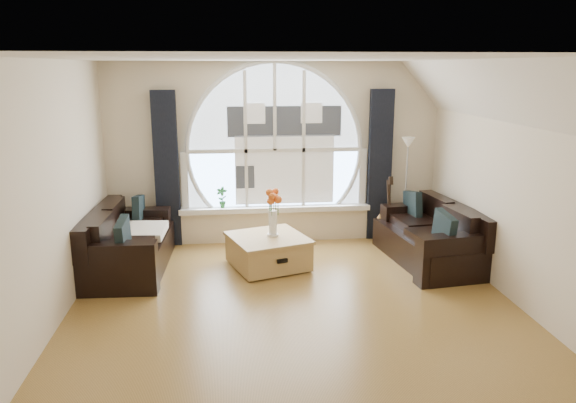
% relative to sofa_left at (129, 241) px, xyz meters
% --- Properties ---
extents(ground, '(5.00, 5.50, 0.01)m').
position_rel_sofa_left_xyz_m(ground, '(2.02, -1.60, -0.40)').
color(ground, brown).
rests_on(ground, ground).
extents(ceiling, '(5.00, 5.50, 0.01)m').
position_rel_sofa_left_xyz_m(ceiling, '(2.02, -1.60, 2.30)').
color(ceiling, silver).
rests_on(ceiling, ground).
extents(wall_back, '(5.00, 0.01, 2.70)m').
position_rel_sofa_left_xyz_m(wall_back, '(2.02, 1.15, 0.95)').
color(wall_back, beige).
rests_on(wall_back, ground).
extents(wall_front, '(5.00, 0.01, 2.70)m').
position_rel_sofa_left_xyz_m(wall_front, '(2.02, -4.35, 0.95)').
color(wall_front, beige).
rests_on(wall_front, ground).
extents(wall_left, '(0.01, 5.50, 2.70)m').
position_rel_sofa_left_xyz_m(wall_left, '(-0.48, -1.60, 0.95)').
color(wall_left, beige).
rests_on(wall_left, ground).
extents(wall_right, '(0.01, 5.50, 2.70)m').
position_rel_sofa_left_xyz_m(wall_right, '(4.52, -1.60, 0.95)').
color(wall_right, beige).
rests_on(wall_right, ground).
extents(attic_slope, '(0.92, 5.50, 0.72)m').
position_rel_sofa_left_xyz_m(attic_slope, '(4.22, -1.60, 1.95)').
color(attic_slope, silver).
rests_on(attic_slope, ground).
extents(arched_window, '(2.60, 0.06, 2.15)m').
position_rel_sofa_left_xyz_m(arched_window, '(2.02, 1.12, 1.23)').
color(arched_window, silver).
rests_on(arched_window, wall_back).
extents(window_sill, '(2.90, 0.22, 0.08)m').
position_rel_sofa_left_xyz_m(window_sill, '(2.02, 1.05, 0.11)').
color(window_sill, white).
rests_on(window_sill, wall_back).
extents(window_frame, '(2.76, 0.08, 2.15)m').
position_rel_sofa_left_xyz_m(window_frame, '(2.02, 1.09, 1.23)').
color(window_frame, white).
rests_on(window_frame, wall_back).
extents(neighbor_house, '(1.70, 0.02, 1.50)m').
position_rel_sofa_left_xyz_m(neighbor_house, '(2.17, 1.10, 1.10)').
color(neighbor_house, silver).
rests_on(neighbor_house, wall_back).
extents(curtain_left, '(0.35, 0.12, 2.30)m').
position_rel_sofa_left_xyz_m(curtain_left, '(0.42, 1.03, 0.75)').
color(curtain_left, black).
rests_on(curtain_left, ground).
extents(curtain_right, '(0.35, 0.12, 2.30)m').
position_rel_sofa_left_xyz_m(curtain_right, '(3.62, 1.03, 0.75)').
color(curtain_right, black).
rests_on(curtain_right, ground).
extents(sofa_left, '(0.99, 1.87, 0.82)m').
position_rel_sofa_left_xyz_m(sofa_left, '(0.00, 0.00, 0.00)').
color(sofa_left, black).
rests_on(sofa_left, ground).
extents(sofa_right, '(1.13, 1.92, 0.81)m').
position_rel_sofa_left_xyz_m(sofa_right, '(4.04, -0.12, 0.00)').
color(sofa_right, black).
rests_on(sofa_right, ground).
extents(coffee_chest, '(1.19, 1.19, 0.46)m').
position_rel_sofa_left_xyz_m(coffee_chest, '(1.82, -0.08, -0.17)').
color(coffee_chest, '#A37E46').
rests_on(coffee_chest, ground).
extents(throw_blanket, '(0.60, 0.60, 0.10)m').
position_rel_sofa_left_xyz_m(throw_blanket, '(0.19, 0.09, 0.10)').
color(throw_blanket, silver).
rests_on(throw_blanket, sofa_left).
extents(vase_flowers, '(0.24, 0.24, 0.70)m').
position_rel_sofa_left_xyz_m(vase_flowers, '(1.89, -0.05, 0.41)').
color(vase_flowers, white).
rests_on(vase_flowers, coffee_chest).
extents(floor_lamp, '(0.24, 0.24, 1.60)m').
position_rel_sofa_left_xyz_m(floor_lamp, '(3.99, 0.85, 0.40)').
color(floor_lamp, '#B2B2B2').
rests_on(floor_lamp, ground).
extents(guitar, '(0.37, 0.26, 1.06)m').
position_rel_sofa_left_xyz_m(guitar, '(3.68, 0.71, 0.13)').
color(guitar, brown).
rests_on(guitar, ground).
extents(potted_plant, '(0.19, 0.16, 0.32)m').
position_rel_sofa_left_xyz_m(potted_plant, '(1.21, 1.05, 0.31)').
color(potted_plant, '#1E6023').
rests_on(potted_plant, window_sill).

